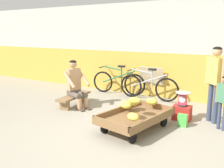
{
  "coord_description": "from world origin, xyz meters",
  "views": [
    {
      "loc": [
        1.96,
        -3.43,
        1.8
      ],
      "look_at": [
        -0.58,
        0.84,
        0.75
      ],
      "focal_mm": 39.44,
      "sensor_mm": 36.0,
      "label": 1
    }
  ],
  "objects": [
    {
      "name": "ground_plane",
      "position": [
        0.0,
        0.0,
        0.0
      ],
      "size": [
        80.0,
        80.0,
        0.0
      ],
      "primitive_type": "plane",
      "color": "gray"
    },
    {
      "name": "shopping_bag",
      "position": [
        0.83,
        1.17,
        0.12
      ],
      "size": [
        0.18,
        0.12,
        0.24
      ],
      "primitive_type": "cube",
      "color": "green",
      "rests_on": "ground"
    },
    {
      "name": "plastic_crate",
      "position": [
        0.72,
        1.52,
        0.15
      ],
      "size": [
        0.36,
        0.28,
        0.3
      ],
      "color": "red",
      "rests_on": "ground"
    },
    {
      "name": "customer_adult",
      "position": [
        1.28,
        1.71,
        0.95
      ],
      "size": [
        0.39,
        0.36,
        1.53
      ],
      "color": "#38425B",
      "rests_on": "ground"
    },
    {
      "name": "sign_board",
      "position": [
        -0.55,
        3.02,
        0.43
      ],
      "size": [
        0.7,
        0.31,
        0.86
      ],
      "color": "#C6B289",
      "rests_on": "ground"
    },
    {
      "name": "bicycle_far_left",
      "position": [
        -0.52,
        2.67,
        0.35
      ],
      "size": [
        1.66,
        0.48,
        0.86
      ],
      "color": "black",
      "rests_on": "ground"
    },
    {
      "name": "bicycle_near_left",
      "position": [
        -1.51,
        2.78,
        0.35
      ],
      "size": [
        1.66,
        0.48,
        0.86
      ],
      "color": "black",
      "rests_on": "ground"
    },
    {
      "name": "banana_cart",
      "position": [
        0.11,
        0.54,
        0.24
      ],
      "size": [
        1.1,
        1.58,
        0.36
      ],
      "color": "brown",
      "rests_on": "ground"
    },
    {
      "name": "back_wall",
      "position": [
        0.0,
        3.18,
        1.31
      ],
      "size": [
        16.0,
        0.3,
        2.63
      ],
      "color": "gold",
      "rests_on": "ground"
    },
    {
      "name": "weighing_scale",
      "position": [
        0.72,
        1.52,
        0.45
      ],
      "size": [
        0.3,
        0.3,
        0.29
      ],
      "color": "#28282D",
      "rests_on": "plastic_crate"
    },
    {
      "name": "banana_pile",
      "position": [
        0.06,
        0.59,
        0.47
      ],
      "size": [
        0.75,
        1.28,
        0.27
      ],
      "color": "gold",
      "rests_on": "banana_cart"
    },
    {
      "name": "vendor_seated",
      "position": [
        -1.79,
        1.14,
        0.57
      ],
      "size": [
        0.73,
        0.61,
        1.14
      ],
      "color": "tan",
      "rests_on": "ground"
    },
    {
      "name": "low_bench",
      "position": [
        -1.87,
        1.17,
        0.2
      ],
      "size": [
        0.39,
        1.12,
        0.27
      ],
      "color": "olive",
      "rests_on": "ground"
    },
    {
      "name": "customer_child",
      "position": [
        1.5,
        1.36,
        0.64
      ],
      "size": [
        0.3,
        0.21,
        1.03
      ],
      "color": "#38425B",
      "rests_on": "ground"
    }
  ]
}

